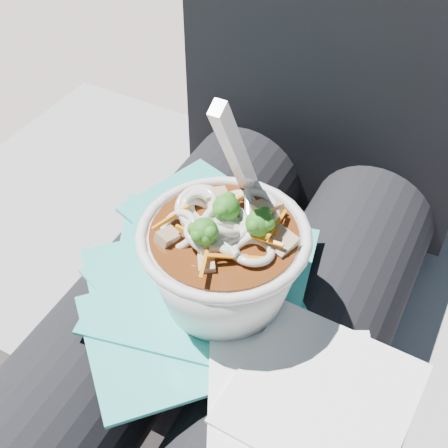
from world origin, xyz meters
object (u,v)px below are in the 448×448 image
at_px(stone_ledge, 270,371).
at_px(person_body, 264,248).
at_px(udon_bowl, 224,256).
at_px(plastic_bag, 197,276).
at_px(lap, 224,328).

height_order(stone_ledge, person_body, person_body).
distance_m(person_body, udon_bowl, 0.16).
distance_m(stone_ledge, plastic_bag, 0.40).
bearing_deg(person_body, lap, -90.00).
distance_m(stone_ledge, udon_bowl, 0.46).
bearing_deg(plastic_bag, stone_ledge, 82.13).
bearing_deg(udon_bowl, plastic_bag, 159.05).
relative_size(person_body, plastic_bag, 3.08).
relative_size(stone_ledge, plastic_bag, 3.16).
distance_m(stone_ledge, lap, 0.32).
xyz_separation_m(stone_ledge, udon_bowl, (0.01, -0.18, 0.42)).
relative_size(stone_ledge, lap, 2.08).
bearing_deg(lap, udon_bowl, -63.86).
height_order(stone_ledge, udon_bowl, udon_bowl).
height_order(lap, plastic_bag, plastic_bag).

